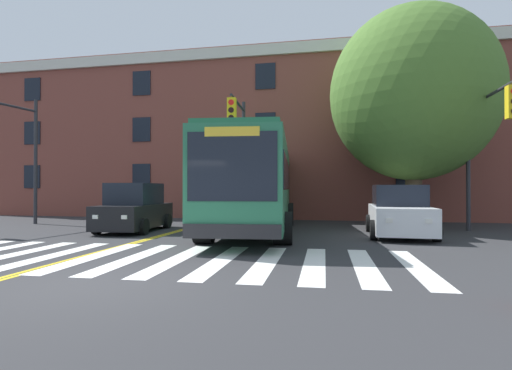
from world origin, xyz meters
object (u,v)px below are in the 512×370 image
(car_black_near_lane, at_px, (135,209))
(traffic_light_near_corner, at_px, (485,134))
(traffic_light_overhead, at_px, (239,139))
(street_tree_curbside_large, at_px, (413,94))
(city_bus, at_px, (255,183))
(car_white_far_lane, at_px, (399,213))
(car_red_behind_bus, at_px, (282,198))
(traffic_light_far_corner, at_px, (2,136))

(car_black_near_lane, height_order, traffic_light_near_corner, traffic_light_near_corner)
(traffic_light_overhead, xyz_separation_m, street_tree_curbside_large, (7.41, 1.12, 1.86))
(city_bus, xyz_separation_m, traffic_light_overhead, (-1.06, 1.69, 1.96))
(car_white_far_lane, xyz_separation_m, traffic_light_near_corner, (3.02, 0.73, 2.81))
(car_black_near_lane, height_order, car_red_behind_bus, car_red_behind_bus)
(city_bus, bearing_deg, car_white_far_lane, -4.78)
(car_black_near_lane, relative_size, street_tree_curbside_large, 0.44)
(city_bus, relative_size, car_white_far_lane, 2.72)
(traffic_light_far_corner, height_order, traffic_light_overhead, traffic_light_far_corner)
(traffic_light_near_corner, distance_m, street_tree_curbside_large, 3.81)
(city_bus, height_order, car_black_near_lane, city_bus)
(city_bus, distance_m, traffic_light_overhead, 2.79)
(city_bus, height_order, car_red_behind_bus, city_bus)
(street_tree_curbside_large, bearing_deg, traffic_light_near_corner, -52.21)
(car_red_behind_bus, bearing_deg, traffic_light_near_corner, -49.33)
(city_bus, height_order, car_white_far_lane, city_bus)
(traffic_light_near_corner, height_order, street_tree_curbside_large, street_tree_curbside_large)
(car_red_behind_bus, distance_m, street_tree_curbside_large, 11.08)
(car_red_behind_bus, bearing_deg, city_bus, -88.27)
(car_black_near_lane, relative_size, car_red_behind_bus, 0.79)
(traffic_light_near_corner, bearing_deg, city_bus, -177.99)
(car_black_near_lane, bearing_deg, traffic_light_overhead, 34.01)
(car_white_far_lane, relative_size, traffic_light_far_corner, 0.73)
(car_black_near_lane, height_order, car_white_far_lane, car_black_near_lane)
(car_white_far_lane, distance_m, car_red_behind_bus, 12.14)
(city_bus, xyz_separation_m, car_white_far_lane, (5.29, -0.44, -1.09))
(traffic_light_far_corner, bearing_deg, car_black_near_lane, -1.95)
(car_red_behind_bus, xyz_separation_m, traffic_light_far_corner, (-10.75, -10.87, 2.92))
(car_white_far_lane, xyz_separation_m, traffic_light_far_corner, (-16.35, -0.10, 3.13))
(car_black_near_lane, distance_m, car_red_behind_bus, 11.92)
(city_bus, bearing_deg, car_black_near_lane, -170.77)
(traffic_light_far_corner, distance_m, traffic_light_overhead, 10.25)
(traffic_light_near_corner, bearing_deg, car_white_far_lane, -166.31)
(street_tree_curbside_large, bearing_deg, car_black_near_lane, -162.07)
(traffic_light_overhead, bearing_deg, car_red_behind_bus, 85.08)
(traffic_light_far_corner, bearing_deg, traffic_light_overhead, 12.61)
(city_bus, xyz_separation_m, traffic_light_near_corner, (8.31, 0.29, 1.73))
(city_bus, xyz_separation_m, traffic_light_far_corner, (-11.06, -0.55, 2.04))
(city_bus, xyz_separation_m, car_red_behind_bus, (-0.31, 10.32, -0.88))
(traffic_light_near_corner, bearing_deg, traffic_light_far_corner, -177.52)
(traffic_light_near_corner, bearing_deg, traffic_light_overhead, 171.49)
(car_white_far_lane, height_order, traffic_light_far_corner, traffic_light_far_corner)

